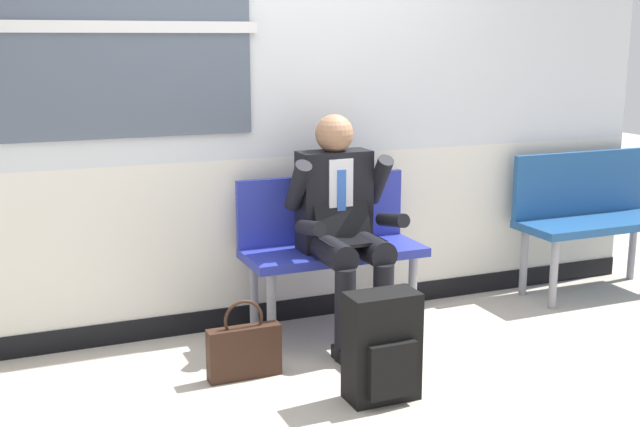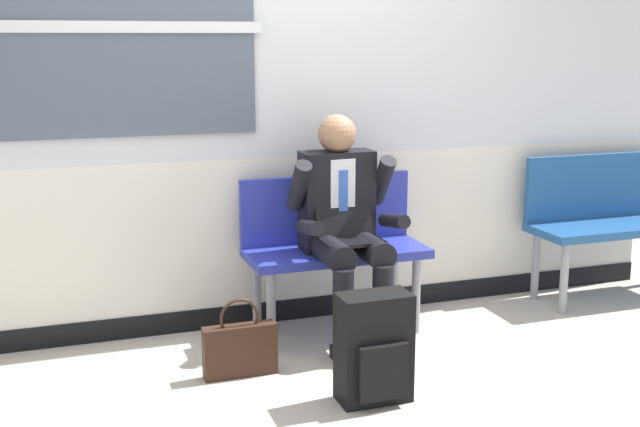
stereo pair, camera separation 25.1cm
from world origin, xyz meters
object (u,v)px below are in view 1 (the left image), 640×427
Objects in this scene: person_seated at (343,223)px; backpack at (383,348)px; bench_with_person at (329,240)px; handbag at (244,350)px; bench_empty at (591,211)px.

backpack is at bearing -100.47° from person_seated.
handbag is at bearing -144.22° from bench_with_person.
person_seated is 3.09× the size of handbag.
person_seated is at bearing 79.53° from backpack.
bench_with_person is 2.51× the size of handbag.
bench_with_person is 0.24m from person_seated.
backpack is (-0.14, -0.76, -0.42)m from person_seated.
handbag is at bearing -169.29° from bench_empty.
handbag is (-0.66, -0.48, -0.38)m from bench_with_person.
bench_empty is at bearing 0.12° from bench_with_person.
bench_with_person reaches higher than backpack.
bench_with_person is 0.94× the size of bench_empty.
bench_empty is at bearing 6.05° from person_seated.
bench_with_person is at bearing 35.78° from handbag.
handbag is (-2.53, -0.48, -0.40)m from bench_empty.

